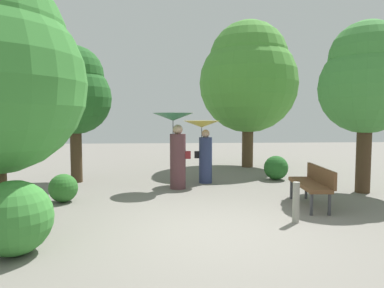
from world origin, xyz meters
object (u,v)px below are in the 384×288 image
person_left (176,140)px  path_marker_post (296,202)px  tree_mid_right (248,76)px  person_right (204,141)px  tree_near_left (75,91)px  park_bench (313,182)px  tree_near_right (366,78)px

person_left → path_marker_post: size_ratio=2.73×
tree_mid_right → person_right: bearing=-122.9°
tree_near_left → park_bench: bearing=-28.6°
person_left → tree_mid_right: size_ratio=0.36×
tree_near_left → tree_near_right: size_ratio=0.93×
person_right → tree_near_left: bearing=90.3°
park_bench → tree_near_right: (1.80, 1.22, 2.30)m
person_right → tree_near_right: tree_near_right is taller
person_right → tree_near_right: (3.83, -1.54, 1.60)m
tree_near_left → tree_mid_right: size_ratio=0.71×
tree_near_left → tree_near_right: bearing=-14.1°
park_bench → tree_near_right: 3.17m
person_left → person_right: bearing=-41.4°
tree_near_left → tree_mid_right: (5.64, 2.74, 0.80)m
tree_near_left → tree_near_right: tree_near_right is taller
person_right → park_bench: (2.02, -2.76, -0.70)m
person_left → park_bench: 3.55m
tree_near_left → tree_mid_right: 6.32m
person_left → path_marker_post: 3.82m
person_left → tree_near_right: size_ratio=0.47×
person_left → path_marker_post: (2.06, -3.08, -0.93)m
person_right → tree_near_left: tree_near_left is taller
tree_mid_right → path_marker_post: bearing=-96.1°
person_left → tree_near_left: bearing=74.5°
person_right → person_left: bearing=138.6°
park_bench → person_right: bearing=-139.6°
tree_near_right → person_right: bearing=158.0°
tree_near_left → path_marker_post: (4.90, -4.18, -2.25)m
person_right → park_bench: bearing=-138.3°
tree_near_left → path_marker_post: tree_near_left is taller
person_right → park_bench: size_ratio=1.16×
person_right → park_bench: 3.49m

